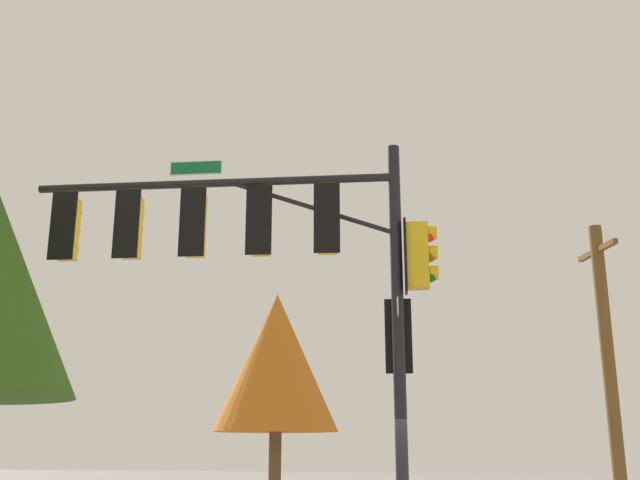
% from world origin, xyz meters
% --- Properties ---
extents(signal_pole_assembly, '(6.92, 1.92, 7.09)m').
position_xyz_m(signal_pole_assembly, '(2.02, 0.29, 5.14)').
color(signal_pole_assembly, black).
rests_on(signal_pole_assembly, ground_plane).
extents(utility_pole, '(0.79, 1.71, 7.20)m').
position_xyz_m(utility_pole, '(-3.73, -6.44, 3.71)').
color(utility_pole, brown).
rests_on(utility_pole, ground_plane).
extents(tree_mid, '(3.35, 3.35, 6.22)m').
position_xyz_m(tree_mid, '(4.65, -7.59, 4.34)').
color(tree_mid, brown).
rests_on(tree_mid, ground_plane).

